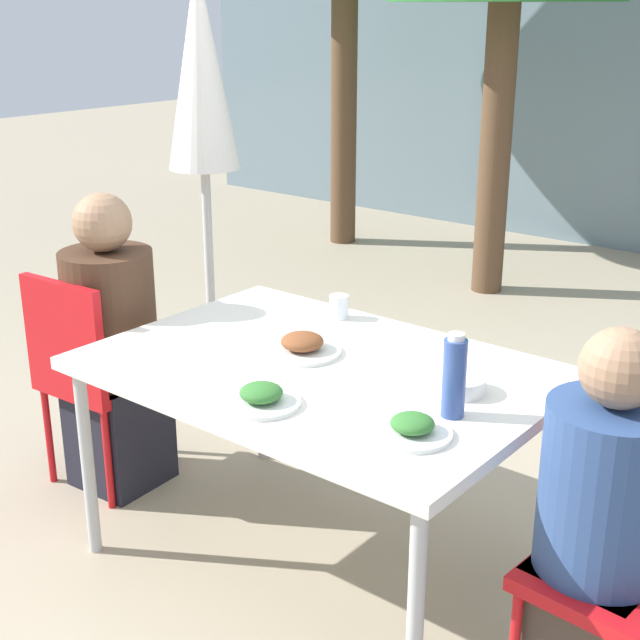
{
  "coord_description": "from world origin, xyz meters",
  "views": [
    {
      "loc": [
        1.63,
        -2.02,
        1.8
      ],
      "look_at": [
        0.0,
        0.0,
        0.88
      ],
      "focal_mm": 50.0,
      "sensor_mm": 36.0,
      "label": 1
    }
  ],
  "objects_px": {
    "chair_right": "(632,540)",
    "salad_bowl": "(460,385)",
    "closed_umbrella": "(202,90)",
    "bottle": "(454,377)",
    "person_left": "(113,353)",
    "person_right": "(599,543)",
    "chair_left": "(89,366)",
    "drinking_cup": "(339,307)"
  },
  "relations": [
    {
      "from": "chair_right",
      "to": "salad_bowl",
      "type": "xyz_separation_m",
      "value": [
        -0.57,
        0.09,
        0.25
      ]
    },
    {
      "from": "chair_left",
      "to": "salad_bowl",
      "type": "relative_size",
      "value": 5.68
    },
    {
      "from": "person_left",
      "to": "salad_bowl",
      "type": "height_order",
      "value": "person_left"
    },
    {
      "from": "chair_right",
      "to": "drinking_cup",
      "type": "relative_size",
      "value": 10.07
    },
    {
      "from": "chair_left",
      "to": "bottle",
      "type": "distance_m",
      "value": 1.57
    },
    {
      "from": "person_right",
      "to": "bottle",
      "type": "relative_size",
      "value": 4.52
    },
    {
      "from": "person_right",
      "to": "closed_umbrella",
      "type": "relative_size",
      "value": 0.55
    },
    {
      "from": "bottle",
      "to": "salad_bowl",
      "type": "distance_m",
      "value": 0.19
    },
    {
      "from": "chair_right",
      "to": "bottle",
      "type": "distance_m",
      "value": 0.61
    },
    {
      "from": "bottle",
      "to": "drinking_cup",
      "type": "bearing_deg",
      "value": 148.95
    },
    {
      "from": "person_left",
      "to": "bottle",
      "type": "bearing_deg",
      "value": -3.4
    },
    {
      "from": "closed_umbrella",
      "to": "salad_bowl",
      "type": "relative_size",
      "value": 13.14
    },
    {
      "from": "chair_left",
      "to": "closed_umbrella",
      "type": "bearing_deg",
      "value": 106.85
    },
    {
      "from": "closed_umbrella",
      "to": "chair_left",
      "type": "bearing_deg",
      "value": -69.71
    },
    {
      "from": "chair_left",
      "to": "closed_umbrella",
      "type": "height_order",
      "value": "closed_umbrella"
    },
    {
      "from": "person_left",
      "to": "person_right",
      "type": "distance_m",
      "value": 1.93
    },
    {
      "from": "person_left",
      "to": "person_right",
      "type": "bearing_deg",
      "value": -3.88
    },
    {
      "from": "chair_left",
      "to": "person_left",
      "type": "xyz_separation_m",
      "value": [
        0.05,
        0.08,
        0.04
      ]
    },
    {
      "from": "closed_umbrella",
      "to": "bottle",
      "type": "distance_m",
      "value": 2.19
    },
    {
      "from": "chair_left",
      "to": "drinking_cup",
      "type": "xyz_separation_m",
      "value": [
        0.79,
        0.53,
        0.27
      ]
    },
    {
      "from": "closed_umbrella",
      "to": "drinking_cup",
      "type": "xyz_separation_m",
      "value": [
        1.16,
        -0.48,
        -0.66
      ]
    },
    {
      "from": "drinking_cup",
      "to": "closed_umbrella",
      "type": "bearing_deg",
      "value": 157.54
    },
    {
      "from": "person_left",
      "to": "closed_umbrella",
      "type": "xyz_separation_m",
      "value": [
        -0.42,
        0.93,
        0.89
      ]
    },
    {
      "from": "chair_right",
      "to": "closed_umbrella",
      "type": "relative_size",
      "value": 0.43
    },
    {
      "from": "person_right",
      "to": "closed_umbrella",
      "type": "distance_m",
      "value": 2.7
    },
    {
      "from": "salad_bowl",
      "to": "bottle",
      "type": "bearing_deg",
      "value": -66.4
    },
    {
      "from": "salad_bowl",
      "to": "chair_left",
      "type": "bearing_deg",
      "value": -170.94
    },
    {
      "from": "person_right",
      "to": "salad_bowl",
      "type": "bearing_deg",
      "value": -13.36
    },
    {
      "from": "drinking_cup",
      "to": "salad_bowl",
      "type": "height_order",
      "value": "drinking_cup"
    },
    {
      "from": "salad_bowl",
      "to": "drinking_cup",
      "type": "bearing_deg",
      "value": 156.3
    },
    {
      "from": "closed_umbrella",
      "to": "salad_bowl",
      "type": "xyz_separation_m",
      "value": [
        1.84,
        -0.78,
        -0.68
      ]
    },
    {
      "from": "bottle",
      "to": "salad_bowl",
      "type": "relative_size",
      "value": 1.58
    },
    {
      "from": "person_right",
      "to": "chair_right",
      "type": "bearing_deg",
      "value": -121.94
    },
    {
      "from": "person_left",
      "to": "closed_umbrella",
      "type": "bearing_deg",
      "value": 110.86
    },
    {
      "from": "person_left",
      "to": "bottle",
      "type": "distance_m",
      "value": 1.51
    },
    {
      "from": "closed_umbrella",
      "to": "drinking_cup",
      "type": "bearing_deg",
      "value": -22.46
    },
    {
      "from": "person_right",
      "to": "salad_bowl",
      "type": "distance_m",
      "value": 0.59
    },
    {
      "from": "chair_left",
      "to": "closed_umbrella",
      "type": "distance_m",
      "value": 1.42
    },
    {
      "from": "chair_right",
      "to": "salad_bowl",
      "type": "height_order",
      "value": "chair_right"
    },
    {
      "from": "person_left",
      "to": "salad_bowl",
      "type": "bearing_deg",
      "value": 2.6
    },
    {
      "from": "chair_left",
      "to": "bottle",
      "type": "relative_size",
      "value": 3.59
    },
    {
      "from": "chair_right",
      "to": "closed_umbrella",
      "type": "height_order",
      "value": "closed_umbrella"
    }
  ]
}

